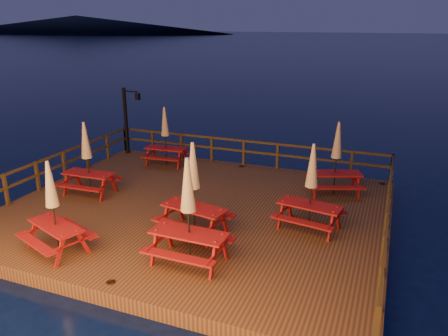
# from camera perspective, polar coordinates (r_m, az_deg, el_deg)

# --- Properties ---
(ground) EXTENTS (500.00, 500.00, 0.00)m
(ground) POSITION_cam_1_polar(r_m,az_deg,el_deg) (14.51, -3.78, -6.66)
(ground) COLOR black
(ground) RESTS_ON ground
(deck) EXTENTS (12.00, 10.00, 0.40)m
(deck) POSITION_cam_1_polar(r_m,az_deg,el_deg) (14.42, -3.80, -5.94)
(deck) COLOR #402614
(deck) RESTS_ON ground
(deck_piles) EXTENTS (11.44, 9.44, 1.40)m
(deck_piles) POSITION_cam_1_polar(r_m,az_deg,el_deg) (14.64, -3.76, -7.72)
(deck_piles) COLOR #392812
(deck_piles) RESTS_ON ground
(railing) EXTENTS (11.80, 9.75, 1.10)m
(railing) POSITION_cam_1_polar(r_m,az_deg,el_deg) (15.58, -1.09, -0.18)
(railing) COLOR #392812
(railing) RESTS_ON deck
(lamp_post) EXTENTS (0.85, 0.18, 3.00)m
(lamp_post) POSITION_cam_1_polar(r_m,az_deg,el_deg) (20.17, -12.37, 6.80)
(lamp_post) COLOR black
(lamp_post) RESTS_ON deck
(headland_left) EXTENTS (180.00, 84.00, 9.00)m
(headland_left) POSITION_cam_1_polar(r_m,az_deg,el_deg) (261.13, -18.70, 17.37)
(headland_left) COLOR black
(headland_left) RESTS_ON ground
(picnic_table_0) EXTENTS (2.13, 1.86, 2.70)m
(picnic_table_0) POSITION_cam_1_polar(r_m,az_deg,el_deg) (12.19, -4.00, -2.52)
(picnic_table_0) COLOR maroon
(picnic_table_0) RESTS_ON deck
(picnic_table_1) EXTENTS (2.21, 2.02, 2.58)m
(picnic_table_1) POSITION_cam_1_polar(r_m,az_deg,el_deg) (15.51, 14.45, 1.38)
(picnic_table_1) COLOR maroon
(picnic_table_1) RESTS_ON deck
(picnic_table_2) EXTENTS (2.13, 1.95, 2.49)m
(picnic_table_2) POSITION_cam_1_polar(r_m,az_deg,el_deg) (12.08, -21.45, -4.57)
(picnic_table_2) COLOR maroon
(picnic_table_2) RESTS_ON deck
(picnic_table_3) EXTENTS (1.86, 1.55, 2.58)m
(picnic_table_3) POSITION_cam_1_polar(r_m,az_deg,el_deg) (15.73, -17.46, 1.34)
(picnic_table_3) COLOR maroon
(picnic_table_3) RESTS_ON deck
(picnic_table_4) EXTENTS (1.95, 1.62, 2.76)m
(picnic_table_4) POSITION_cam_1_polar(r_m,az_deg,el_deg) (10.69, -4.68, -5.48)
(picnic_table_4) COLOR maroon
(picnic_table_4) RESTS_ON deck
(picnic_table_5) EXTENTS (2.02, 1.76, 2.59)m
(picnic_table_5) POSITION_cam_1_polar(r_m,az_deg,el_deg) (12.66, 11.33, -2.31)
(picnic_table_5) COLOR maroon
(picnic_table_5) RESTS_ON deck
(picnic_table_6) EXTENTS (1.83, 1.55, 2.46)m
(picnic_table_6) POSITION_cam_1_polar(r_m,az_deg,el_deg) (18.38, -7.67, 4.28)
(picnic_table_6) COLOR maroon
(picnic_table_6) RESTS_ON deck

